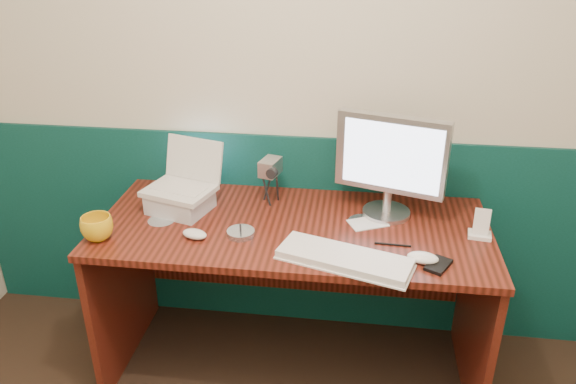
# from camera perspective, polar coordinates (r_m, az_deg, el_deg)

# --- Properties ---
(back_wall) EXTENTS (3.50, 0.04, 2.50)m
(back_wall) POSITION_cam_1_polar(r_m,az_deg,el_deg) (2.45, 3.90, 11.08)
(back_wall) COLOR beige
(back_wall) RESTS_ON ground
(wainscot) EXTENTS (3.48, 0.02, 1.00)m
(wainscot) POSITION_cam_1_polar(r_m,az_deg,el_deg) (2.73, 3.42, -4.42)
(wainscot) COLOR #08362F
(wainscot) RESTS_ON ground
(desk) EXTENTS (1.60, 0.70, 0.75)m
(desk) POSITION_cam_1_polar(r_m,az_deg,el_deg) (2.50, 0.46, -10.85)
(desk) COLOR #37120A
(desk) RESTS_ON ground
(laptop_riser) EXTENTS (0.28, 0.26, 0.08)m
(laptop_riser) POSITION_cam_1_polar(r_m,az_deg,el_deg) (2.44, -10.90, -0.97)
(laptop_riser) COLOR silver
(laptop_riser) RESTS_ON desk
(laptop) EXTENTS (0.32, 0.28, 0.23)m
(laptop) POSITION_cam_1_polar(r_m,az_deg,el_deg) (2.37, -11.20, 2.37)
(laptop) COLOR silver
(laptop) RESTS_ON laptop_riser
(monitor) EXTENTS (0.47, 0.25, 0.45)m
(monitor) POSITION_cam_1_polar(r_m,az_deg,el_deg) (2.32, 10.34, 2.69)
(monitor) COLOR silver
(monitor) RESTS_ON desk
(keyboard) EXTENTS (0.51, 0.30, 0.03)m
(keyboard) POSITION_cam_1_polar(r_m,az_deg,el_deg) (2.06, 5.75, -6.82)
(keyboard) COLOR white
(keyboard) RESTS_ON desk
(mouse_right) EXTENTS (0.12, 0.08, 0.04)m
(mouse_right) POSITION_cam_1_polar(r_m,az_deg,el_deg) (2.11, 13.53, -6.51)
(mouse_right) COLOR white
(mouse_right) RESTS_ON desk
(mouse_left) EXTENTS (0.12, 0.09, 0.03)m
(mouse_left) POSITION_cam_1_polar(r_m,az_deg,el_deg) (2.23, -9.46, -4.23)
(mouse_left) COLOR white
(mouse_left) RESTS_ON desk
(mug) EXTENTS (0.14, 0.14, 0.10)m
(mug) POSITION_cam_1_polar(r_m,az_deg,el_deg) (2.30, -18.83, -3.47)
(mug) COLOR gold
(mug) RESTS_ON desk
(camcorder) EXTENTS (0.12, 0.15, 0.20)m
(camcorder) POSITION_cam_1_polar(r_m,az_deg,el_deg) (2.44, -1.78, 1.13)
(camcorder) COLOR #B2B3B8
(camcorder) RESTS_ON desk
(cd_spindle) EXTENTS (0.11, 0.11, 0.02)m
(cd_spindle) POSITION_cam_1_polar(r_m,az_deg,el_deg) (2.22, -4.83, -4.18)
(cd_spindle) COLOR #AFB6BF
(cd_spindle) RESTS_ON desk
(cd_loose_a) EXTENTS (0.11, 0.11, 0.00)m
(cd_loose_a) POSITION_cam_1_polar(r_m,az_deg,el_deg) (2.39, -12.74, -2.83)
(cd_loose_a) COLOR silver
(cd_loose_a) RESTS_ON desk
(cd_loose_b) EXTENTS (0.13, 0.13, 0.00)m
(cd_loose_b) POSITION_cam_1_polar(r_m,az_deg,el_deg) (2.35, 7.67, -2.93)
(cd_loose_b) COLOR silver
(cd_loose_b) RESTS_ON desk
(pen) EXTENTS (0.14, 0.01, 0.01)m
(pen) POSITION_cam_1_polar(r_m,az_deg,el_deg) (2.19, 10.59, -5.26)
(pen) COLOR black
(pen) RESTS_ON desk
(papers) EXTENTS (0.18, 0.16, 0.00)m
(papers) POSITION_cam_1_polar(r_m,az_deg,el_deg) (2.33, 8.10, -3.15)
(papers) COLOR silver
(papers) RESTS_ON desk
(dock) EXTENTS (0.10, 0.08, 0.02)m
(dock) POSITION_cam_1_polar(r_m,az_deg,el_deg) (2.33, 18.87, -4.16)
(dock) COLOR white
(dock) RESTS_ON desk
(music_player) EXTENTS (0.06, 0.04, 0.10)m
(music_player) POSITION_cam_1_polar(r_m,az_deg,el_deg) (2.31, 19.08, -2.86)
(music_player) COLOR white
(music_player) RESTS_ON dock
(pda) EXTENTS (0.11, 0.13, 0.01)m
(pda) POSITION_cam_1_polar(r_m,az_deg,el_deg) (2.10, 15.03, -7.17)
(pda) COLOR black
(pda) RESTS_ON desk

